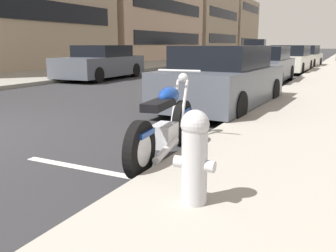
{
  "coord_description": "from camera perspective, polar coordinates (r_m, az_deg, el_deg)",
  "views": [
    {
      "loc": [
        -3.27,
        -6.05,
        1.48
      ],
      "look_at": [
        0.72,
        -4.06,
        0.46
      ],
      "focal_mm": 38.51,
      "sensor_mm": 36.0,
      "label": 1
    }
  ],
  "objects": [
    {
      "name": "townhouse_far_uphill",
      "position": [
        36.39,
        -5.76,
        17.58
      ],
      "size": [
        15.78,
        8.58,
        9.06
      ],
      "color": "tan",
      "rests_on": "ground"
    },
    {
      "name": "parked_car_at_intersection",
      "position": [
        25.21,
        20.52,
        10.18
      ],
      "size": [
        4.14,
        2.15,
        1.41
      ],
      "rotation": [
        0.0,
        0.0,
        -0.07
      ],
      "color": "beige",
      "rests_on": "ground"
    },
    {
      "name": "sidewalk_far_curb",
      "position": [
        19.87,
        -13.29,
        8.43
      ],
      "size": [
        120.0,
        5.0,
        0.14
      ],
      "primitive_type": "cube",
      "color": "gray",
      "rests_on": "ground"
    },
    {
      "name": "parked_car_second_in_row",
      "position": [
        8.45,
        8.78,
        7.31
      ],
      "size": [
        4.29,
        2.0,
        1.44
      ],
      "rotation": [
        0.0,
        0.0,
        -0.05
      ],
      "color": "#4C515B",
      "rests_on": "ground"
    },
    {
      "name": "parked_car_behind_motorcycle",
      "position": [
        20.41,
        18.8,
        9.92
      ],
      "size": [
        4.71,
        1.9,
        1.42
      ],
      "rotation": [
        0.0,
        0.0,
        -0.03
      ],
      "color": "beige",
      "rests_on": "ground"
    },
    {
      "name": "fire_hydrant",
      "position": [
        3.04,
        4.23,
        -4.55
      ],
      "size": [
        0.24,
        0.36,
        0.81
      ],
      "color": "#B7B7BC",
      "rests_on": "sidewalk_near_curb"
    },
    {
      "name": "townhouse_behind_pole",
      "position": [
        50.53,
        3.29,
        16.75
      ],
      "size": [
        13.16,
        10.05,
        9.9
      ],
      "color": "tan",
      "rests_on": "ground"
    },
    {
      "name": "parking_stall_stripe",
      "position": [
        4.41,
        -11.02,
        -6.96
      ],
      "size": [
        0.12,
        2.2,
        0.01
      ],
      "primitive_type": "cube",
      "color": "silver",
      "rests_on": "ground"
    },
    {
      "name": "crossing_truck",
      "position": [
        39.97,
        14.7,
        11.63
      ],
      "size": [
        2.53,
        5.5,
        1.98
      ],
      "rotation": [
        0.0,
        0.0,
        1.67
      ],
      "color": "#B7B7BC",
      "rests_on": "ground"
    },
    {
      "name": "parked_motorcycle",
      "position": [
        4.69,
        -0.46,
        0.02
      ],
      "size": [
        2.2,
        0.63,
        1.13
      ],
      "rotation": [
        0.0,
        0.0,
        0.11
      ],
      "color": "black",
      "rests_on": "ground"
    },
    {
      "name": "parked_car_near_corner",
      "position": [
        14.6,
        14.79,
        9.26
      ],
      "size": [
        4.24,
        1.93,
        1.4
      ],
      "rotation": [
        0.0,
        0.0,
        0.01
      ],
      "color": "#4C515B",
      "rests_on": "ground"
    },
    {
      "name": "car_opposite_curb",
      "position": [
        16.04,
        -10.56,
        9.76
      ],
      "size": [
        4.65,
        2.13,
        1.43
      ],
      "rotation": [
        0.0,
        0.0,
        3.2
      ],
      "color": "#4C515B",
      "rests_on": "ground"
    },
    {
      "name": "townhouse_corner_block",
      "position": [
        62.94,
        9.14,
        15.17
      ],
      "size": [
        11.8,
        8.24,
        8.44
      ],
      "color": "tan",
      "rests_on": "ground"
    }
  ]
}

